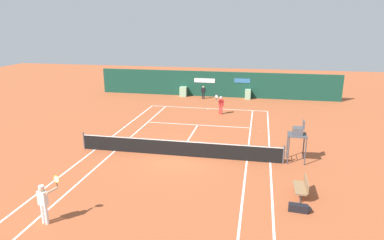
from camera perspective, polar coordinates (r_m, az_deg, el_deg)
The scene contains 10 objects.
ground_plane at distance 20.96m, azimuth -1.89°, elevation -5.34°, with size 80.00×80.00×0.01m.
tennis_net at distance 20.26m, azimuth -2.27°, elevation -4.59°, with size 12.10×0.10×1.07m.
sponsor_back_wall at distance 36.25m, azimuth 3.93°, elevation 5.87°, with size 25.00×1.02×2.63m.
umpire_chair at distance 19.95m, azimuth 17.09°, elevation -2.25°, with size 1.00×1.00×2.42m.
player_bench at distance 16.50m, azimuth 17.76°, elevation -10.39°, with size 0.54×1.36×0.88m.
equipment_bag at distance 15.43m, azimuth 17.51°, elevation -13.76°, with size 0.95×0.37×0.32m.
player_on_baseline at distance 29.28m, azimuth 4.76°, elevation 2.72°, with size 0.73×0.64×1.78m.
player_near_side at distance 14.78m, azimuth -23.35°, elevation -12.13°, with size 0.77×0.68×1.86m.
ball_kid_left_post at distance 35.18m, azimuth 1.88°, elevation 4.74°, with size 0.44×0.18×1.32m.
tennis_ball_near_service_line at distance 25.20m, azimuth 11.30°, elevation -1.86°, with size 0.07×0.07×0.07m, color #CCE033.
Camera 1 is at (4.46, -18.43, 7.63)m, focal length 32.23 mm.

